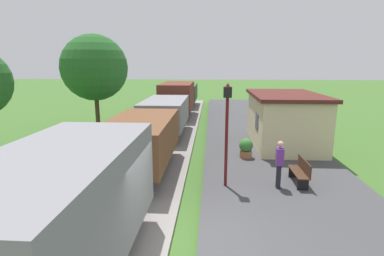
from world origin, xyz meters
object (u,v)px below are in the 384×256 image
(person_waiting, at_px, (279,163))
(potted_planter, at_px, (246,148))
(station_hut, at_px, (284,119))
(lamp_post_near, at_px, (227,116))
(freight_train, at_px, (164,114))
(tree_trackside_far, at_px, (94,68))
(bench_near_hut, at_px, (301,171))

(person_waiting, relative_size, potted_planter, 1.87)
(potted_planter, bearing_deg, station_hut, 47.95)
(lamp_post_near, bearing_deg, person_waiting, -1.56)
(freight_train, relative_size, potted_planter, 35.59)
(freight_train, xyz_separation_m, station_hut, (6.80, -1.95, 0.13))
(station_hut, relative_size, lamp_post_near, 1.57)
(lamp_post_near, height_order, tree_trackside_far, tree_trackside_far)
(freight_train, bearing_deg, tree_trackside_far, 165.10)
(freight_train, bearing_deg, bench_near_hut, -50.35)
(station_hut, relative_size, bench_near_hut, 3.87)
(bench_near_hut, distance_m, lamp_post_near, 3.47)
(bench_near_hut, bearing_deg, freight_train, 129.65)
(bench_near_hut, relative_size, person_waiting, 0.88)
(tree_trackside_far, bearing_deg, person_waiting, -42.36)
(person_waiting, xyz_separation_m, tree_trackside_far, (-10.03, 9.14, 3.11))
(person_waiting, bearing_deg, freight_train, -51.01)
(station_hut, bearing_deg, person_waiting, -104.20)
(bench_near_hut, height_order, tree_trackside_far, tree_trackside_far)
(station_hut, height_order, tree_trackside_far, tree_trackside_far)
(freight_train, height_order, potted_planter, freight_train)
(person_waiting, bearing_deg, bench_near_hut, -149.33)
(person_waiting, relative_size, lamp_post_near, 0.46)
(station_hut, distance_m, tree_trackside_far, 12.26)
(bench_near_hut, xyz_separation_m, person_waiting, (-0.89, -0.42, 0.46))
(bench_near_hut, relative_size, tree_trackside_far, 0.23)
(tree_trackside_far, bearing_deg, lamp_post_near, -48.08)
(person_waiting, relative_size, tree_trackside_far, 0.27)
(person_waiting, distance_m, potted_planter, 3.53)
(bench_near_hut, distance_m, tree_trackside_far, 14.42)
(bench_near_hut, distance_m, person_waiting, 1.09)
(freight_train, distance_m, tree_trackside_far, 5.62)
(freight_train, distance_m, bench_near_hut, 9.72)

